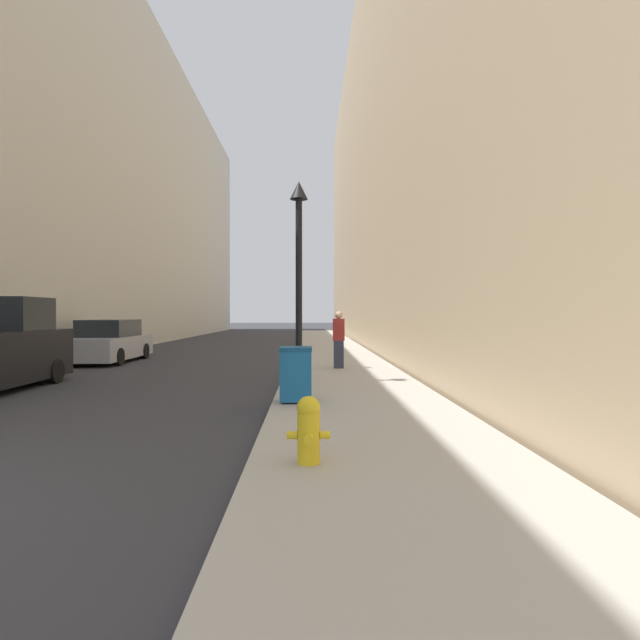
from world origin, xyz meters
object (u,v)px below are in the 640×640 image
(lamppost, at_px, (299,262))
(pedestrian_on_sidewalk, at_px, (339,340))
(trash_bin, at_px, (296,374))
(fire_hydrant, at_px, (309,428))
(parked_sedan_near, at_px, (109,343))

(lamppost, relative_size, pedestrian_on_sidewalk, 2.79)
(trash_bin, distance_m, pedestrian_on_sidewalk, 6.15)
(fire_hydrant, relative_size, lamppost, 0.15)
(trash_bin, xyz_separation_m, lamppost, (-0.00, 2.73, 2.46))
(fire_hydrant, xyz_separation_m, parked_sedan_near, (-7.78, 13.83, 0.20))
(fire_hydrant, distance_m, trash_bin, 4.03)
(parked_sedan_near, xyz_separation_m, pedestrian_on_sidewalk, (8.72, -3.77, 0.30))
(trash_bin, bearing_deg, parked_sedan_near, 127.53)
(fire_hydrant, distance_m, lamppost, 7.24)
(fire_hydrant, bearing_deg, trash_bin, 93.62)
(parked_sedan_near, relative_size, pedestrian_on_sidewalk, 2.60)
(pedestrian_on_sidewalk, bearing_deg, trash_bin, -101.15)
(trash_bin, relative_size, pedestrian_on_sidewalk, 0.60)
(lamppost, height_order, parked_sedan_near, lamppost)
(fire_hydrant, distance_m, parked_sedan_near, 15.87)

